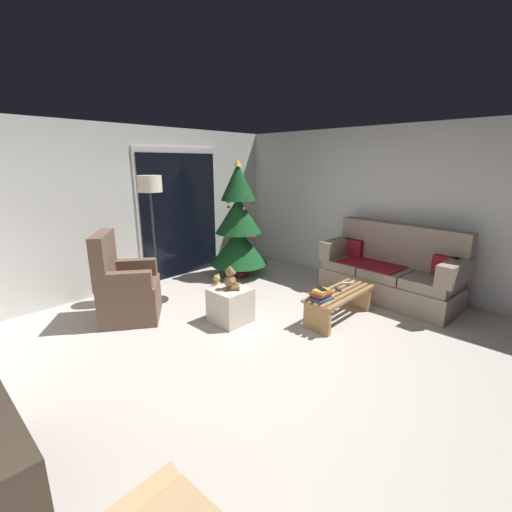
# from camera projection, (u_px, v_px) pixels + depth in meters

# --- Properties ---
(ground_plane) EXTENTS (7.00, 7.00, 0.00)m
(ground_plane) POSITION_uv_depth(u_px,v_px,m) (277.00, 352.00, 3.71)
(ground_plane) COLOR #BCB2A8
(wall_back) EXTENTS (5.72, 0.12, 2.50)m
(wall_back) POSITION_uv_depth(u_px,v_px,m) (129.00, 209.00, 5.43)
(wall_back) COLOR silver
(wall_back) RESTS_ON ground
(wall_right) EXTENTS (0.12, 6.00, 2.50)m
(wall_right) POSITION_uv_depth(u_px,v_px,m) (399.00, 209.00, 5.38)
(wall_right) COLOR silver
(wall_right) RESTS_ON ground
(patio_door_frame) EXTENTS (1.60, 0.02, 2.20)m
(patio_door_frame) POSITION_uv_depth(u_px,v_px,m) (180.00, 213.00, 6.03)
(patio_door_frame) COLOR silver
(patio_door_frame) RESTS_ON ground
(patio_door_glass) EXTENTS (1.50, 0.02, 2.10)m
(patio_door_glass) POSITION_uv_depth(u_px,v_px,m) (181.00, 216.00, 6.03)
(patio_door_glass) COLOR black
(patio_door_glass) RESTS_ON ground
(couch) EXTENTS (0.92, 1.99, 1.08)m
(couch) POSITION_uv_depth(u_px,v_px,m) (390.00, 272.00, 5.10)
(couch) COLOR gray
(couch) RESTS_ON ground
(coffee_table) EXTENTS (1.10, 0.40, 0.37)m
(coffee_table) POSITION_uv_depth(u_px,v_px,m) (339.00, 301.00, 4.43)
(coffee_table) COLOR #9E7547
(coffee_table) RESTS_ON ground
(remote_silver) EXTENTS (0.13, 0.15, 0.02)m
(remote_silver) POSITION_uv_depth(u_px,v_px,m) (348.00, 283.00, 4.68)
(remote_silver) COLOR #ADADB2
(remote_silver) RESTS_ON coffee_table
(remote_graphite) EXTENTS (0.14, 0.15, 0.02)m
(remote_graphite) POSITION_uv_depth(u_px,v_px,m) (338.00, 289.00, 4.48)
(remote_graphite) COLOR #333338
(remote_graphite) RESTS_ON coffee_table
(book_stack) EXTENTS (0.28, 0.24, 0.13)m
(book_stack) POSITION_uv_depth(u_px,v_px,m) (321.00, 295.00, 4.15)
(book_stack) COLOR #285684
(book_stack) RESTS_ON coffee_table
(cell_phone) EXTENTS (0.12, 0.16, 0.01)m
(cell_phone) POSITION_uv_depth(u_px,v_px,m) (322.00, 289.00, 4.13)
(cell_phone) COLOR black
(cell_phone) RESTS_ON book_stack
(christmas_tree) EXTENTS (1.00, 1.00, 2.01)m
(christmas_tree) POSITION_uv_depth(u_px,v_px,m) (238.00, 226.00, 5.99)
(christmas_tree) COLOR #4C1E19
(christmas_tree) RESTS_ON ground
(armchair) EXTENTS (0.96, 0.96, 1.13)m
(armchair) POSITION_uv_depth(u_px,v_px,m) (126.00, 289.00, 4.40)
(armchair) COLOR brown
(armchair) RESTS_ON ground
(floor_lamp) EXTENTS (0.32, 0.32, 1.78)m
(floor_lamp) POSITION_uv_depth(u_px,v_px,m) (151.00, 196.00, 4.70)
(floor_lamp) COLOR #2D2D30
(floor_lamp) RESTS_ON ground
(ottoman) EXTENTS (0.44, 0.44, 0.43)m
(ottoman) POSITION_uv_depth(u_px,v_px,m) (231.00, 305.00, 4.37)
(ottoman) COLOR beige
(ottoman) RESTS_ON ground
(teddy_bear_chestnut) EXTENTS (0.21, 0.21, 0.29)m
(teddy_bear_chestnut) POSITION_uv_depth(u_px,v_px,m) (231.00, 280.00, 4.28)
(teddy_bear_chestnut) COLOR brown
(teddy_bear_chestnut) RESTS_ON ottoman
(teddy_bear_honey_by_tree) EXTENTS (0.20, 0.20, 0.29)m
(teddy_bear_honey_by_tree) POSITION_uv_depth(u_px,v_px,m) (216.00, 284.00, 5.41)
(teddy_bear_honey_by_tree) COLOR tan
(teddy_bear_honey_by_tree) RESTS_ON ground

